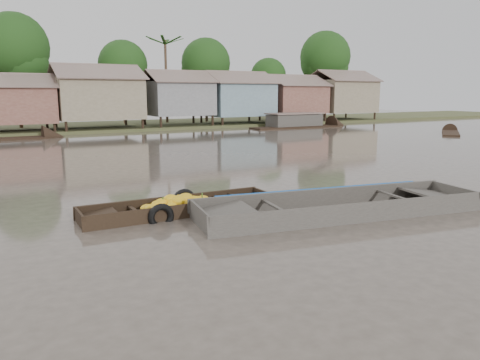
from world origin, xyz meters
TOP-DOWN VIEW (x-y plane):
  - ground at (0.00, 0.00)m, footprint 120.00×120.00m
  - riverbank at (3.03, 31.86)m, footprint 120.00×12.47m
  - banana_boat at (-2.07, 1.51)m, footprint 5.23×1.41m
  - viewer_boat at (1.63, -0.63)m, footprint 7.96×3.36m
  - distant_boats at (12.87, 24.02)m, footprint 48.47×16.36m

SIDE VIEW (x-z plane):
  - ground at x=0.00m, z-range 0.00..0.00m
  - viewer_boat at x=1.63m, z-range -0.25..0.38m
  - banana_boat at x=-2.07m, z-range -0.24..0.51m
  - distant_boats at x=12.87m, z-range -0.46..0.91m
  - riverbank at x=3.03m, z-range -2.04..8.18m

